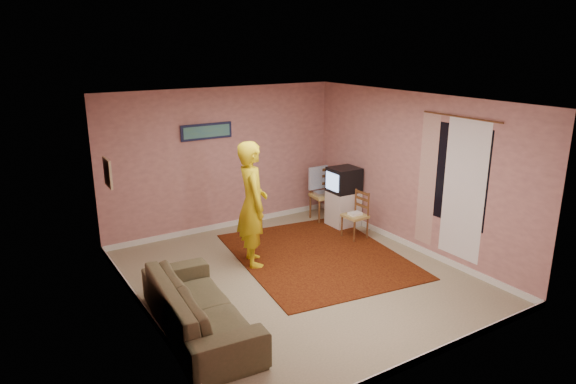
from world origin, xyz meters
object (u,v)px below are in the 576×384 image
crt_tv (344,180)px  chair_a (324,190)px  chair_b (355,210)px  tv_cabinet (343,208)px  sofa (199,306)px  person (252,204)px

crt_tv → chair_a: size_ratio=1.02×
chair_a → chair_b: (-0.12, -1.10, -0.09)m
tv_cabinet → chair_b: (-0.23, -0.63, 0.18)m
chair_a → sofa: chair_a is taller
tv_cabinet → chair_b: 0.70m
tv_cabinet → sofa: bearing=-151.7°
crt_tv → chair_b: 0.77m
crt_tv → sofa: crt_tv is taller
crt_tv → chair_a: (-0.11, 0.47, -0.29)m
chair_b → person: (-2.04, -0.00, 0.46)m
person → crt_tv: bearing=-58.9°
tv_cabinet → chair_a: chair_a is taller
chair_b → person: person is taller
tv_cabinet → sofa: tv_cabinet is taller
chair_b → crt_tv: bearing=157.3°
tv_cabinet → chair_a: (-0.12, 0.47, 0.27)m
chair_a → person: 2.45m
chair_a → person: person is taller
chair_a → sofa: size_ratio=0.24×
crt_tv → tv_cabinet: bearing=-0.0°
chair_a → sofa: bearing=-139.1°
sofa → person: size_ratio=1.14×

